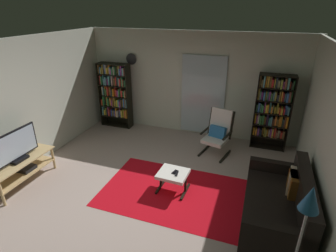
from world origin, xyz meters
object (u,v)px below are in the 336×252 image
object	(u,v)px
bookshelf_near_sofa	(272,109)
leather_sofa	(279,205)
bookshelf_near_tv	(115,93)
wall_clock	(131,59)
floor_lamp_by_sofa	(304,225)
tv_stand	(22,168)
ottoman	(173,176)
tv_remote	(177,174)
lounge_armchair	(218,131)
cell_phone	(175,172)
television	(16,147)

from	to	relation	value
bookshelf_near_sofa	leather_sofa	size ratio (longest dim) A/B	1.00
bookshelf_near_tv	wall_clock	bearing A→B (deg)	26.18
bookshelf_near_tv	floor_lamp_by_sofa	distance (m)	5.92
floor_lamp_by_sofa	bookshelf_near_sofa	bearing A→B (deg)	92.51
leather_sofa	floor_lamp_by_sofa	xyz separation A→B (m)	(-0.02, -1.64, 1.09)
tv_stand	ottoman	distance (m)	2.85
tv_remote	ottoman	bearing A→B (deg)	155.28
bookshelf_near_tv	lounge_armchair	size ratio (longest dim) A/B	1.72
lounge_armchair	leather_sofa	bearing A→B (deg)	-55.31
tv_remote	leather_sofa	bearing A→B (deg)	-12.07
wall_clock	cell_phone	bearing A→B (deg)	-50.98
tv_stand	cell_phone	world-z (taller)	tv_stand
bookshelf_near_sofa	cell_phone	size ratio (longest dim) A/B	12.61
cell_phone	wall_clock	size ratio (longest dim) A/B	0.48
tv_remote	cell_phone	size ratio (longest dim) A/B	1.03
bookshelf_near_tv	lounge_armchair	bearing A→B (deg)	-12.09
floor_lamp_by_sofa	wall_clock	xyz separation A→B (m)	(-3.77, 4.35, 0.45)
bookshelf_near_tv	ottoman	world-z (taller)	bookshelf_near_tv
television	ottoman	bearing A→B (deg)	15.10
bookshelf_near_sofa	cell_phone	world-z (taller)	bookshelf_near_sofa
tv_stand	leather_sofa	size ratio (longest dim) A/B	0.75
bookshelf_near_tv	bookshelf_near_sofa	xyz separation A→B (m)	(4.03, 0.05, 0.01)
cell_phone	television	bearing A→B (deg)	-149.53
bookshelf_near_tv	cell_phone	distance (m)	3.40
wall_clock	bookshelf_near_sofa	bearing A→B (deg)	-2.72
leather_sofa	tv_remote	distance (m)	1.73
bookshelf_near_sofa	ottoman	bearing A→B (deg)	-124.34
television	bookshelf_near_tv	size ratio (longest dim) A/B	0.53
leather_sofa	cell_phone	size ratio (longest dim) A/B	12.60
cell_phone	floor_lamp_by_sofa	world-z (taller)	floor_lamp_by_sofa
television	bookshelf_near_sofa	bearing A→B (deg)	35.31
wall_clock	bookshelf_near_tv	bearing A→B (deg)	-153.82
tv_stand	television	distance (m)	0.45
bookshelf_near_tv	cell_phone	size ratio (longest dim) A/B	12.53
tv_stand	wall_clock	xyz separation A→B (m)	(0.77, 3.24, 1.52)
tv_stand	bookshelf_near_sofa	size ratio (longest dim) A/B	0.75
tv_stand	ottoman	xyz separation A→B (m)	(2.76, 0.73, -0.02)
lounge_armchair	bookshelf_near_sofa	bearing A→B (deg)	31.72
bookshelf_near_tv	leather_sofa	world-z (taller)	bookshelf_near_tv
television	bookshelf_near_sofa	distance (m)	5.34
bookshelf_near_tv	tv_remote	xyz separation A→B (m)	(2.51, -2.32, -0.56)
bookshelf_near_sofa	wall_clock	bearing A→B (deg)	177.28
bookshelf_near_sofa	ottoman	size ratio (longest dim) A/B	3.29
leather_sofa	lounge_armchair	world-z (taller)	lounge_armchair
tv_stand	wall_clock	world-z (taller)	wall_clock
tv_stand	cell_phone	distance (m)	2.89
tv_remote	floor_lamp_by_sofa	world-z (taller)	floor_lamp_by_sofa
ottoman	television	bearing A→B (deg)	-164.90
bookshelf_near_sofa	wall_clock	size ratio (longest dim) A/B	6.09
tv_stand	television	size ratio (longest dim) A/B	1.43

